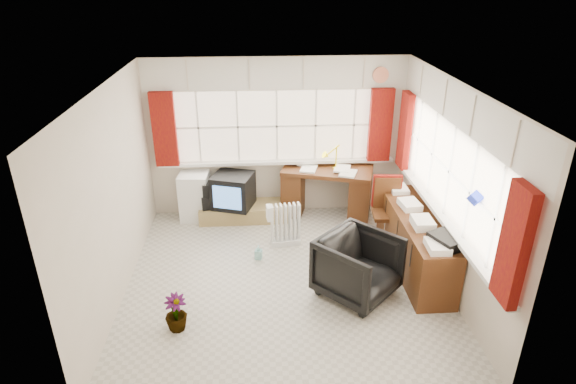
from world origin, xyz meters
name	(u,v)px	position (x,y,z in m)	size (l,w,h in m)	color
ground	(285,279)	(0.00, 0.00, 0.00)	(4.00, 4.00, 0.00)	beige
room_walls	(285,172)	(0.00, 0.00, 1.50)	(4.00, 4.00, 4.00)	beige
window_back	(277,158)	(0.00, 1.94, 0.95)	(3.70, 0.12, 3.60)	beige
window_right	(442,210)	(1.94, 0.00, 0.95)	(0.12, 3.70, 3.60)	beige
curtains	(349,147)	(0.92, 0.93, 1.46)	(3.83, 3.83, 1.15)	maroon
overhead_cabinets	(355,88)	(0.98, 0.98, 2.25)	(3.98, 3.98, 0.48)	silver
desk	(327,189)	(0.79, 1.80, 0.44)	(1.53, 1.05, 0.84)	#562914
desk_lamp	(336,152)	(0.91, 1.77, 1.08)	(0.16, 0.14, 0.40)	#FFEF0A
task_chair	(387,208)	(1.51, 0.88, 0.53)	(0.46, 0.48, 1.01)	black
office_chair	(358,267)	(0.86, -0.35, 0.39)	(0.83, 0.86, 0.78)	black
radiator	(285,228)	(0.06, 0.88, 0.26)	(0.45, 0.23, 0.64)	white
credenza	(415,241)	(1.73, 0.20, 0.39)	(0.50, 2.00, 0.85)	#562914
file_tray	(447,241)	(1.83, -0.52, 0.81)	(0.29, 0.38, 0.13)	black
tv_bench	(244,211)	(-0.55, 1.72, 0.12)	(1.40, 0.50, 0.25)	#99814C
crt_tv	(233,191)	(-0.71, 1.68, 0.51)	(0.72, 0.68, 0.53)	black
hifi_stack	(218,192)	(-0.94, 1.76, 0.45)	(0.66, 0.50, 0.42)	black
mini_fridge	(195,196)	(-1.32, 1.80, 0.38)	(0.48, 0.49, 0.77)	white
spray_bottle_a	(227,214)	(-0.83, 1.62, 0.15)	(0.11, 0.11, 0.30)	silver
spray_bottle_b	(258,252)	(-0.34, 0.51, 0.10)	(0.09, 0.09, 0.21)	#8FD5D0
flower_vase	(176,313)	(-1.26, -0.86, 0.22)	(0.24, 0.24, 0.44)	black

